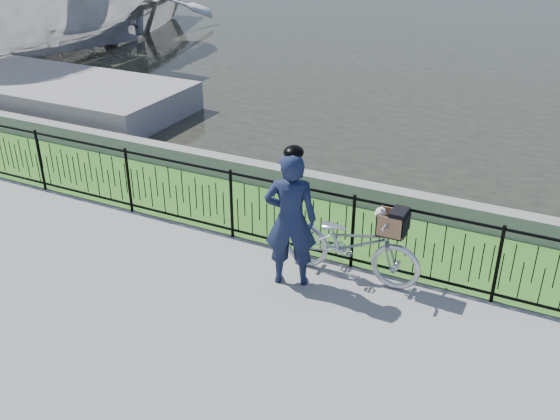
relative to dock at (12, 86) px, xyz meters
The scene contains 8 objects.
ground 11.42m from the dock, 28.81° to the right, with size 120.00×120.00×0.00m, color gray.
grass_strip 10.42m from the dock, 16.17° to the right, with size 60.00×2.00×0.01m, color #346B21.
quay_wall 10.18m from the dock, 10.76° to the right, with size 60.00×0.30×0.40m, color gray.
fence 10.74m from the dock, 21.31° to the right, with size 14.00×0.06×1.15m, color black, non-canonical shape.
dock is the anchor object (origin of this frame).
bicycle_rig 11.83m from the dock, 20.56° to the right, with size 2.03×0.71×1.21m.
cyclist 11.39m from the dock, 24.15° to the right, with size 0.83×0.69×2.02m.
boat_far 8.71m from the dock, 116.26° to the left, with size 8.28×10.63×2.02m.
Camera 1 is at (3.53, -5.83, 4.87)m, focal length 40.00 mm.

